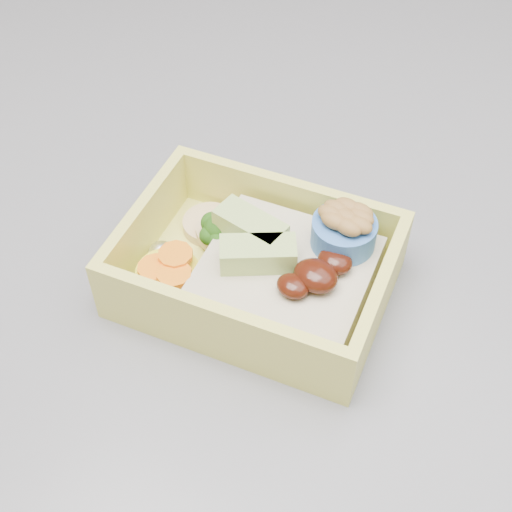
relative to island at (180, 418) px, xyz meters
The scene contains 3 objects.
ground 0.47m from the island, 90.00° to the left, with size 3.50×3.50×0.00m, color beige.
island is the anchor object (origin of this frame).
bento_box 0.51m from the island, 20.43° to the right, with size 0.19×0.15×0.06m.
Camera 1 is at (0.34, -0.41, 1.29)m, focal length 50.00 mm.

